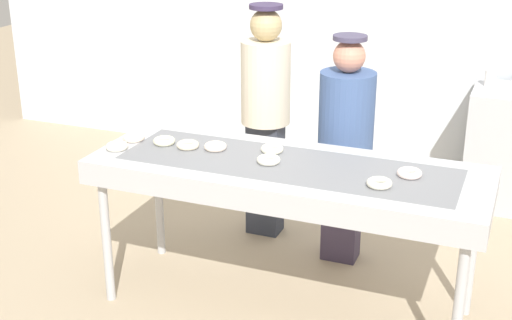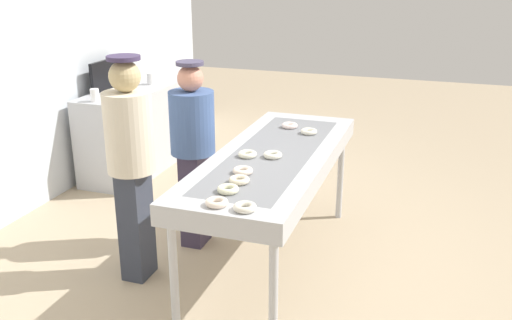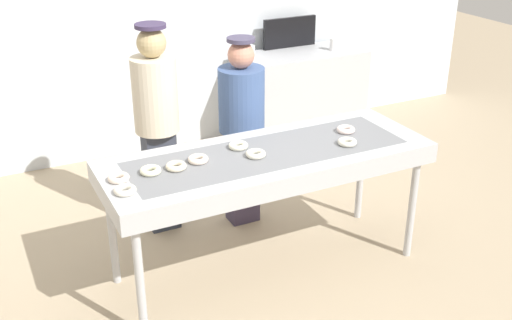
{
  "view_description": "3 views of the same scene",
  "coord_description": "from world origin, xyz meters",
  "views": [
    {
      "loc": [
        1.24,
        -3.61,
        2.43
      ],
      "look_at": [
        -0.24,
        0.13,
        0.89
      ],
      "focal_mm": 50.19,
      "sensor_mm": 36.0,
      "label": 1
    },
    {
      "loc": [
        -3.83,
        -1.17,
        2.3
      ],
      "look_at": [
        -0.09,
        0.11,
        0.9
      ],
      "focal_mm": 39.75,
      "sensor_mm": 36.0,
      "label": 2
    },
    {
      "loc": [
        -1.82,
        -3.45,
        2.68
      ],
      "look_at": [
        -0.02,
        0.14,
        0.83
      ],
      "focal_mm": 43.84,
      "sensor_mm": 36.0,
      "label": 3
    }
  ],
  "objects": [
    {
      "name": "sugar_donut_1",
      "position": [
        -1.03,
        0.03,
        0.96
      ],
      "size": [
        0.14,
        0.14,
        0.04
      ],
      "primitive_type": "torus",
      "rotation": [
        0.0,
        0.0,
        1.6
      ],
      "color": "#F9E2CB",
      "rests_on": "fryer_conveyor"
    },
    {
      "name": "sugar_donut_4",
      "position": [
        -0.11,
        -0.03,
        0.96
      ],
      "size": [
        0.19,
        0.19,
        0.04
      ],
      "primitive_type": "torus",
      "rotation": [
        0.0,
        0.0,
        2.29
      ],
      "color": "white",
      "rests_on": "fryer_conveyor"
    },
    {
      "name": "paper_cup_0",
      "position": [
        0.93,
        2.18,
        1.02
      ],
      "size": [
        0.09,
        0.09,
        0.13
      ],
      "primitive_type": "cylinder",
      "color": "white",
      "rests_on": "prep_counter"
    },
    {
      "name": "ground_plane",
      "position": [
        0.0,
        0.0,
        0.0
      ],
      "size": [
        16.0,
        16.0,
        0.0
      ],
      "primitive_type": "plane",
      "color": "tan"
    },
    {
      "name": "prep_counter",
      "position": [
        1.51,
        2.13,
        0.48
      ],
      "size": [
        1.37,
        0.62,
        0.95
      ],
      "primitive_type": "cube",
      "color": "#B7BABF",
      "rests_on": "ground"
    },
    {
      "name": "menu_display",
      "position": [
        1.51,
        2.38,
        1.11
      ],
      "size": [
        0.62,
        0.04,
        0.32
      ],
      "primitive_type": "cube",
      "color": "black",
      "rests_on": "prep_counter"
    },
    {
      "name": "worker_baker",
      "position": [
        -0.49,
        0.92,
        0.97
      ],
      "size": [
        0.35,
        0.35,
        1.69
      ],
      "rotation": [
        0.0,
        0.0,
        3.41
      ],
      "color": "#2F3543",
      "rests_on": "ground"
    },
    {
      "name": "sugar_donut_8",
      "position": [
        -1.04,
        -0.15,
        0.96
      ],
      "size": [
        0.18,
        0.18,
        0.04
      ],
      "primitive_type": "torus",
      "rotation": [
        0.0,
        0.0,
        2.68
      ],
      "color": "silver",
      "rests_on": "fryer_conveyor"
    },
    {
      "name": "sugar_donut_6",
      "position": [
        0.68,
        0.07,
        0.96
      ],
      "size": [
        0.19,
        0.19,
        0.04
      ],
      "primitive_type": "torus",
      "rotation": [
        0.0,
        0.0,
        0.69
      ],
      "color": "white",
      "rests_on": "fryer_conveyor"
    },
    {
      "name": "sugar_donut_7",
      "position": [
        0.56,
        -0.13,
        0.96
      ],
      "size": [
        0.18,
        0.18,
        0.04
      ],
      "primitive_type": "torus",
      "rotation": [
        0.0,
        0.0,
        2.76
      ],
      "color": "silver",
      "rests_on": "fryer_conveyor"
    },
    {
      "name": "fryer_conveyor",
      "position": [
        0.0,
        0.0,
        0.87
      ],
      "size": [
        2.29,
        0.82,
        0.94
      ],
      "color": "#B7BABF",
      "rests_on": "ground"
    },
    {
      "name": "sugar_donut_5",
      "position": [
        -0.65,
        0.03,
        0.96
      ],
      "size": [
        0.19,
        0.19,
        0.04
      ],
      "primitive_type": "torus",
      "rotation": [
        0.0,
        0.0,
        0.55
      ],
      "color": "#F4E5C4",
      "rests_on": "fryer_conveyor"
    },
    {
      "name": "sugar_donut_2",
      "position": [
        -0.82,
        0.04,
        0.96
      ],
      "size": [
        0.18,
        0.18,
        0.04
      ],
      "primitive_type": "torus",
      "rotation": [
        0.0,
        0.0,
        0.45
      ],
      "color": "#F0EFC5",
      "rests_on": "fryer_conveyor"
    },
    {
      "name": "paper_cup_1",
      "position": [
        1.86,
        2.05,
        1.02
      ],
      "size": [
        0.09,
        0.09,
        0.13
      ],
      "primitive_type": "cylinder",
      "color": "white",
      "rests_on": "prep_counter"
    },
    {
      "name": "sugar_donut_3",
      "position": [
        -0.48,
        0.07,
        0.96
      ],
      "size": [
        0.18,
        0.18,
        0.04
      ],
      "primitive_type": "torus",
      "rotation": [
        0.0,
        0.0,
        0.49
      ],
      "color": "#FDE7D1",
      "rests_on": "fryer_conveyor"
    },
    {
      "name": "worker_assistant",
      "position": [
        0.15,
        0.73,
        0.9
      ],
      "size": [
        0.36,
        0.36,
        1.56
      ],
      "rotation": [
        0.0,
        0.0,
        3.34
      ],
      "color": "#3A3148",
      "rests_on": "ground"
    },
    {
      "name": "sugar_donut_0",
      "position": [
        -0.15,
        0.15,
        0.96
      ],
      "size": [
        0.18,
        0.18,
        0.04
      ],
      "primitive_type": "torus",
      "rotation": [
        0.0,
        0.0,
        2.66
      ],
      "color": "white",
      "rests_on": "fryer_conveyor"
    }
  ]
}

